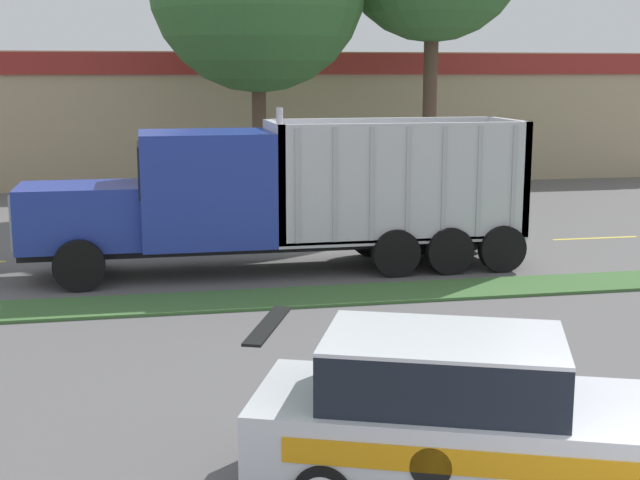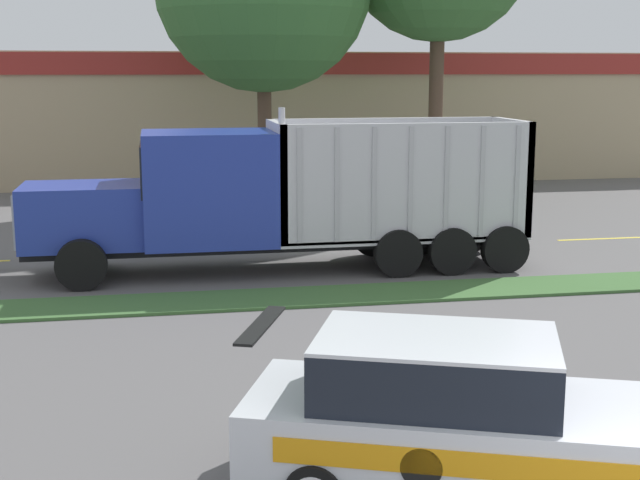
{
  "view_description": "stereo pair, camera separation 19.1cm",
  "coord_description": "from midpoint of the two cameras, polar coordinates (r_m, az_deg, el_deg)",
  "views": [
    {
      "loc": [
        -4.23,
        -5.52,
        4.41
      ],
      "look_at": [
        -1.27,
        9.37,
        1.51
      ],
      "focal_mm": 50.0,
      "sensor_mm": 36.0,
      "label": 1
    },
    {
      "loc": [
        -4.05,
        -5.55,
        4.41
      ],
      "look_at": [
        -1.27,
        9.37,
        1.51
      ],
      "focal_mm": 50.0,
      "sensor_mm": 36.0,
      "label": 2
    }
  ],
  "objects": [
    {
      "name": "grass_verge",
      "position": [
        17.75,
        2.59,
        -3.47
      ],
      "size": [
        120.0,
        1.5,
        0.06
      ],
      "primitive_type": "cube",
      "color": "#3D6633",
      "rests_on": "ground_plane"
    },
    {
      "name": "centre_line_5",
      "position": [
        22.77,
        4.92,
        -0.37
      ],
      "size": [
        2.4,
        0.14,
        0.01
      ],
      "primitive_type": "cube",
      "color": "yellow",
      "rests_on": "ground_plane"
    },
    {
      "name": "rally_car",
      "position": [
        9.58,
        8.41,
        -10.97
      ],
      "size": [
        4.84,
        3.34,
        1.74
      ],
      "color": "silver",
      "rests_on": "ground_plane"
    },
    {
      "name": "store_building_backdrop",
      "position": [
        40.17,
        -3.86,
        8.15
      ],
      "size": [
        34.74,
        12.1,
        5.09
      ],
      "color": "tan",
      "rests_on": "ground_plane"
    },
    {
      "name": "centre_line_4",
      "position": [
        21.91,
        -8.78,
        -0.9
      ],
      "size": [
        2.4,
        0.14,
        0.01
      ],
      "primitive_type": "cube",
      "color": "yellow",
      "rests_on": "ground_plane"
    },
    {
      "name": "dump_truck_lead",
      "position": [
        19.63,
        -5.2,
        2.52
      ],
      "size": [
        11.02,
        2.58,
        3.64
      ],
      "color": "black",
      "rests_on": "ground_plane"
    },
    {
      "name": "centre_line_6",
      "position": [
        24.8,
        16.99,
        0.12
      ],
      "size": [
        2.4,
        0.14,
        0.01
      ],
      "primitive_type": "cube",
      "color": "yellow",
      "rests_on": "ground_plane"
    }
  ]
}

